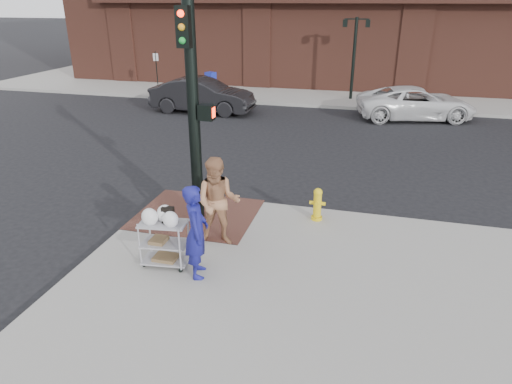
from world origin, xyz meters
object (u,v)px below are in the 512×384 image
(pedestrian_tan, at_px, (218,202))
(utility_cart, at_px, (164,239))
(traffic_signal_pole, at_px, (194,106))
(sedan_dark, at_px, (202,95))
(woman_blue, at_px, (196,232))
(fire_hydrant, at_px, (317,204))
(lamp_post, at_px, (354,49))
(minivan_white, at_px, (416,103))

(pedestrian_tan, relative_size, utility_cart, 1.55)
(traffic_signal_pole, height_order, pedestrian_tan, traffic_signal_pole)
(sedan_dark, bearing_deg, utility_cart, -160.95)
(woman_blue, bearing_deg, fire_hydrant, -50.70)
(lamp_post, relative_size, woman_blue, 2.21)
(pedestrian_tan, bearing_deg, traffic_signal_pole, 116.92)
(sedan_dark, bearing_deg, fire_hydrant, -145.49)
(woman_blue, height_order, minivan_white, woman_blue)
(sedan_dark, relative_size, fire_hydrant, 6.11)
(fire_hydrant, bearing_deg, traffic_signal_pole, -167.58)
(woman_blue, xyz_separation_m, pedestrian_tan, (-0.01, 1.22, 0.05))
(traffic_signal_pole, bearing_deg, sedan_dark, 110.63)
(lamp_post, xyz_separation_m, pedestrian_tan, (-1.60, -16.31, -1.51))
(pedestrian_tan, bearing_deg, woman_blue, -101.87)
(pedestrian_tan, relative_size, sedan_dark, 0.40)
(pedestrian_tan, xyz_separation_m, fire_hydrant, (1.85, 1.68, -0.55))
(traffic_signal_pole, xyz_separation_m, sedan_dark, (-4.11, 10.93, -2.04))
(woman_blue, xyz_separation_m, fire_hydrant, (1.84, 2.90, -0.50))
(woman_blue, xyz_separation_m, sedan_dark, (-4.99, 13.22, -0.26))
(utility_cart, bearing_deg, minivan_white, 69.40)
(traffic_signal_pole, bearing_deg, lamp_post, 80.76)
(minivan_white, bearing_deg, traffic_signal_pole, 142.33)
(woman_blue, bearing_deg, sedan_dark, 2.43)
(traffic_signal_pole, bearing_deg, utility_cart, -86.25)
(pedestrian_tan, xyz_separation_m, sedan_dark, (-4.99, 12.01, -0.31))
(lamp_post, relative_size, sedan_dark, 0.83)
(pedestrian_tan, height_order, minivan_white, pedestrian_tan)
(sedan_dark, distance_m, utility_cart, 13.75)
(lamp_post, xyz_separation_m, utility_cart, (-2.34, -17.37, -1.91))
(woman_blue, height_order, fire_hydrant, woman_blue)
(woman_blue, xyz_separation_m, minivan_white, (4.63, 14.42, -0.35))
(woman_blue, relative_size, pedestrian_tan, 0.94)
(woman_blue, height_order, sedan_dark, woman_blue)
(lamp_post, distance_m, woman_blue, 17.67)
(utility_cart, distance_m, fire_hydrant, 3.77)
(pedestrian_tan, bearing_deg, sedan_dark, 100.42)
(traffic_signal_pole, distance_m, sedan_dark, 11.85)
(sedan_dark, xyz_separation_m, utility_cart, (4.25, -13.07, -0.09))
(pedestrian_tan, height_order, sedan_dark, pedestrian_tan)
(lamp_post, distance_m, minivan_white, 4.74)
(fire_hydrant, bearing_deg, utility_cart, -133.23)
(lamp_post, relative_size, pedestrian_tan, 2.09)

